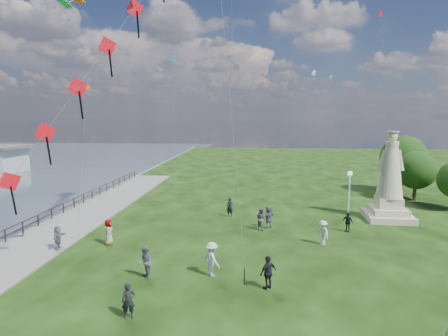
# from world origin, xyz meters

# --- Properties ---
(waterfront) EXTENTS (200.00, 200.00, 1.51)m
(waterfront) POSITION_xyz_m (-15.24, 8.99, -0.06)
(waterfront) COLOR #333F4D
(waterfront) RESTS_ON ground
(statue) EXTENTS (3.88, 3.88, 7.58)m
(statue) POSITION_xyz_m (12.42, 16.64, 2.86)
(statue) COLOR beige
(statue) RESTS_ON ground
(lamppost) EXTENTS (0.41, 0.41, 4.41)m
(lamppost) POSITION_xyz_m (8.64, 14.88, 3.18)
(lamppost) COLOR silver
(lamppost) RESTS_ON ground
(tree_row) EXTENTS (6.33, 12.29, 6.67)m
(tree_row) POSITION_xyz_m (18.24, 25.82, 3.66)
(tree_row) COLOR #382314
(tree_row) RESTS_ON ground
(person_0) EXTENTS (0.67, 0.56, 1.59)m
(person_0) POSITION_xyz_m (-4.46, -0.76, 0.79)
(person_0) COLOR black
(person_0) RESTS_ON ground
(person_1) EXTENTS (0.94, 1.04, 1.82)m
(person_1) POSITION_xyz_m (-4.91, 3.25, 0.91)
(person_1) COLOR #595960
(person_1) RESTS_ON ground
(person_2) EXTENTS (1.31, 1.34, 1.91)m
(person_2) POSITION_xyz_m (-1.34, 3.96, 0.96)
(person_2) COLOR silver
(person_2) RESTS_ON ground
(person_3) EXTENTS (1.14, 1.08, 1.77)m
(person_3) POSITION_xyz_m (1.73, 2.58, 0.89)
(person_3) COLOR black
(person_3) RESTS_ON ground
(person_5) EXTENTS (0.68, 1.47, 1.56)m
(person_5) POSITION_xyz_m (-11.92, 7.04, 0.78)
(person_5) COLOR #595960
(person_5) RESTS_ON ground
(person_6) EXTENTS (0.70, 0.56, 1.66)m
(person_6) POSITION_xyz_m (-1.19, 16.43, 0.83)
(person_6) COLOR black
(person_6) RESTS_ON ground
(person_7) EXTENTS (0.91, 0.99, 1.73)m
(person_7) POSITION_xyz_m (1.51, 12.75, 0.87)
(person_7) COLOR #595960
(person_7) RESTS_ON ground
(person_8) EXTENTS (1.03, 1.25, 1.72)m
(person_8) POSITION_xyz_m (5.70, 9.63, 0.86)
(person_8) COLOR silver
(person_8) RESTS_ON ground
(person_9) EXTENTS (0.96, 0.96, 1.53)m
(person_9) POSITION_xyz_m (8.12, 12.80, 0.77)
(person_9) COLOR black
(person_9) RESTS_ON ground
(person_10) EXTENTS (0.66, 0.95, 1.80)m
(person_10) POSITION_xyz_m (-9.01, 8.38, 0.90)
(person_10) COLOR #595960
(person_10) RESTS_ON ground
(person_11) EXTENTS (1.67, 1.76, 1.83)m
(person_11) POSITION_xyz_m (2.10, 13.22, 0.92)
(person_11) COLOR #595960
(person_11) RESTS_ON ground
(red_kite_train) EXTENTS (9.07, 9.35, 17.95)m
(red_kite_train) POSITION_xyz_m (-8.10, 4.61, 11.13)
(red_kite_train) COLOR black
(red_kite_train) RESTS_ON ground
(small_kites) EXTENTS (28.84, 16.51, 30.57)m
(small_kites) POSITION_xyz_m (1.92, 23.04, 15.07)
(small_kites) COLOR teal
(small_kites) RESTS_ON ground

